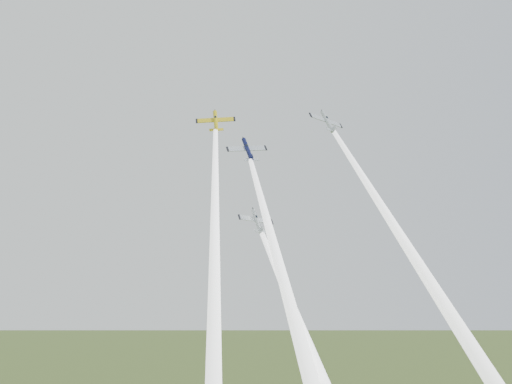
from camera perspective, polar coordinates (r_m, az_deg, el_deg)
name	(u,v)px	position (r m, az deg, el deg)	size (l,w,h in m)	color
plane_yellow	(216,121)	(133.61, -3.61, 6.32)	(8.24, 8.17, 1.29)	gold
smoke_trail_yellow	(215,265)	(105.76, -3.71, -6.49)	(2.75, 2.75, 70.51)	white
plane_navy	(248,150)	(129.19, -0.75, 3.78)	(8.46, 8.39, 1.33)	#0D123B
smoke_trail_navy	(283,280)	(107.07, 2.44, -7.83)	(2.75, 2.75, 59.86)	white
plane_silver_right	(327,122)	(136.48, 6.37, 6.24)	(8.67, 8.60, 1.36)	#B5BEC4
smoke_trail_silver_right	(407,246)	(116.93, 13.25, -4.68)	(2.75, 2.75, 62.52)	white
plane_silver_low	(257,221)	(117.45, 0.08, -2.58)	(7.22, 7.16, 1.13)	#ABB4B9
smoke_trail_silver_low	(314,360)	(102.24, 5.20, -14.68)	(2.75, 2.75, 52.16)	white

